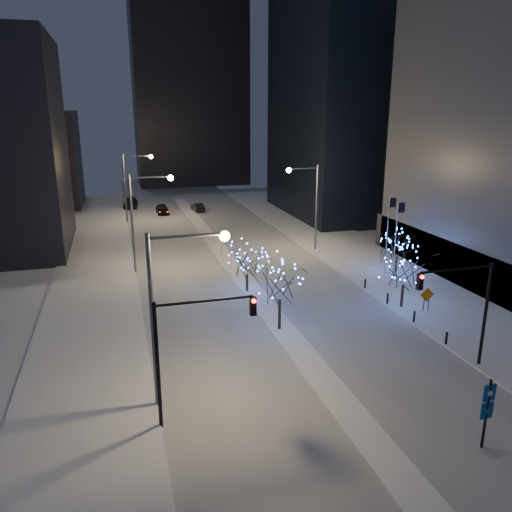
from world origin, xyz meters
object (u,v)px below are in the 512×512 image
object	(u,v)px
street_lamp_w_near	(171,296)
street_lamp_east	(310,197)
street_lamp_w_mid	(142,210)
holiday_tree_plaza_near	(405,266)
car_mid	(198,207)
traffic_signal_east	(467,300)
car_far	(131,203)
holiday_tree_median_far	(247,259)
wayfinding_sign	(487,407)
traffic_signal_west	(188,340)
holiday_tree_plaza_far	(398,245)
holiday_tree_median_near	(280,279)
construction_sign	(427,297)
street_lamp_w_far	(132,178)
car_near	(162,209)

from	to	relation	value
street_lamp_w_near	street_lamp_east	bearing A→B (deg)	55.81
street_lamp_w_mid	holiday_tree_plaza_near	bearing A→B (deg)	-38.57
car_mid	holiday_tree_plaza_near	world-z (taller)	holiday_tree_plaza_near
traffic_signal_east	car_far	world-z (taller)	traffic_signal_east
holiday_tree_median_far	wayfinding_sign	xyz separation A→B (m)	(5.50, -24.28, -0.88)
traffic_signal_west	wayfinding_sign	bearing A→B (deg)	-24.04
holiday_tree_plaza_near	holiday_tree_plaza_far	size ratio (longest dim) A/B	1.32
street_lamp_w_near	street_lamp_w_mid	size ratio (longest dim) A/B	1.00
traffic_signal_west	wayfinding_sign	size ratio (longest dim) A/B	1.87
street_lamp_w_mid	holiday_tree_median_far	world-z (taller)	street_lamp_w_mid
car_mid	holiday_tree_plaza_far	xyz separation A→B (m)	(14.09, -38.00, 2.33)
street_lamp_east	traffic_signal_west	distance (m)	35.30
car_far	holiday_tree_median_far	bearing A→B (deg)	-74.51
street_lamp_east	car_far	world-z (taller)	street_lamp_east
holiday_tree_median_near	holiday_tree_plaza_far	distance (m)	18.78
car_far	holiday_tree_median_far	world-z (taller)	holiday_tree_median_far
street_lamp_w_near	construction_sign	distance (m)	23.20
street_lamp_w_near	street_lamp_w_mid	distance (m)	25.00
holiday_tree_median_near	street_lamp_w_mid	bearing A→B (deg)	116.59
street_lamp_w_mid	street_lamp_east	xyz separation A→B (m)	(19.02, 3.00, -0.05)
street_lamp_w_near	holiday_tree_plaza_far	xyz separation A→B (m)	(24.52, 17.68, -3.50)
street_lamp_w_far	car_far	xyz separation A→B (m)	(-0.06, 12.05, -5.69)
street_lamp_w_far	construction_sign	distance (m)	47.68
car_far	street_lamp_w_near	bearing A→B (deg)	-84.97
car_mid	holiday_tree_median_far	size ratio (longest dim) A/B	0.85
car_mid	wayfinding_sign	world-z (taller)	wayfinding_sign
holiday_tree_median_near	holiday_tree_plaza_far	world-z (taller)	holiday_tree_median_near
holiday_tree_median_far	holiday_tree_plaza_far	distance (m)	16.15
construction_sign	car_far	bearing A→B (deg)	114.11
street_lamp_east	car_far	size ratio (longest dim) A/B	1.80
wayfinding_sign	holiday_tree_median_near	bearing A→B (deg)	107.95
construction_sign	holiday_tree_plaza_near	bearing A→B (deg)	135.78
street_lamp_w_near	car_near	world-z (taller)	street_lamp_w_near
holiday_tree_median_far	car_far	bearing A→B (deg)	100.52
traffic_signal_east	holiday_tree_median_near	world-z (taller)	traffic_signal_east
street_lamp_w_near	car_far	size ratio (longest dim) A/B	1.80
car_far	street_lamp_east	bearing A→B (deg)	-55.77
car_near	car_far	world-z (taller)	car_far
car_near	holiday_tree_median_far	bearing A→B (deg)	-85.89
traffic_signal_west	holiday_tree_plaza_near	distance (m)	22.41
car_mid	holiday_tree_plaza_far	world-z (taller)	holiday_tree_plaza_far
street_lamp_w_mid	holiday_tree_median_near	world-z (taller)	street_lamp_w_mid
street_lamp_w_mid	traffic_signal_west	distance (m)	27.06
street_lamp_w_near	car_mid	world-z (taller)	street_lamp_w_near
holiday_tree_plaza_far	wayfinding_sign	world-z (taller)	holiday_tree_plaza_far
holiday_tree_plaza_near	holiday_tree_plaza_far	xyz separation A→B (m)	(4.59, 8.57, -0.70)
car_far	holiday_tree_plaza_near	distance (m)	56.68
street_lamp_east	traffic_signal_east	distance (m)	29.08
street_lamp_w_near	holiday_tree_median_near	world-z (taller)	street_lamp_w_near
holiday_tree_median_near	holiday_tree_median_far	world-z (taller)	holiday_tree_median_near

